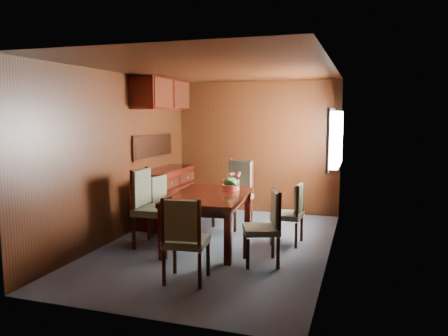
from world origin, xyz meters
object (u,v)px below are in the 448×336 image
(chair_left_near, at_px, (149,203))
(chair_right_near, at_px, (267,223))
(sideboard, at_px, (166,196))
(dining_table, at_px, (209,201))
(flower_centerpiece, at_px, (230,181))
(chair_head, at_px, (184,236))

(chair_left_near, bearing_deg, chair_right_near, 81.51)
(sideboard, xyz_separation_m, dining_table, (1.13, -1.02, 0.17))
(chair_left_near, distance_m, flower_centerpiece, 1.20)
(chair_head, height_order, flower_centerpiece, flower_centerpiece)
(dining_table, height_order, chair_left_near, chair_left_near)
(sideboard, distance_m, dining_table, 1.53)
(sideboard, relative_size, chair_left_near, 1.30)
(dining_table, bearing_deg, chair_head, -86.39)
(dining_table, xyz_separation_m, chair_left_near, (-0.78, -0.26, -0.02))
(sideboard, height_order, dining_table, sideboard)
(chair_right_near, bearing_deg, flower_centerpiece, 18.77)
(dining_table, relative_size, chair_head, 1.70)
(sideboard, bearing_deg, chair_right_near, -36.19)
(sideboard, relative_size, chair_head, 1.47)
(chair_left_near, height_order, chair_head, chair_left_near)
(sideboard, relative_size, dining_table, 0.87)
(sideboard, bearing_deg, chair_head, -60.59)
(dining_table, distance_m, chair_head, 1.38)
(chair_right_near, distance_m, flower_centerpiece, 1.20)
(sideboard, relative_size, chair_right_near, 1.53)
(chair_left_near, relative_size, chair_head, 1.13)
(chair_right_near, xyz_separation_m, flower_centerpiece, (-0.73, 0.89, 0.34))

